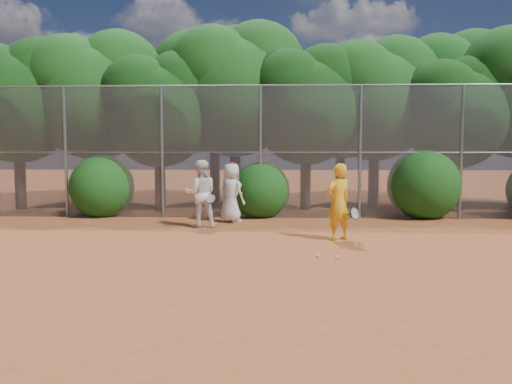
{
  "coord_description": "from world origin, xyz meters",
  "views": [
    {
      "loc": [
        -0.55,
        -9.12,
        2.12
      ],
      "look_at": [
        -1.0,
        2.5,
        1.1
      ],
      "focal_mm": 35.0,
      "sensor_mm": 36.0,
      "label": 1
    }
  ],
  "objects": [
    {
      "name": "ground",
      "position": [
        0.0,
        0.0,
        0.0
      ],
      "size": [
        80.0,
        80.0,
        0.0
      ],
      "primitive_type": "plane",
      "color": "#A04B24",
      "rests_on": "ground"
    },
    {
      "name": "fence_back",
      "position": [
        -0.12,
        6.0,
        2.05
      ],
      "size": [
        20.05,
        0.09,
        4.03
      ],
      "color": "gray",
      "rests_on": "ground"
    },
    {
      "name": "tree_0",
      "position": [
        -9.44,
        8.04,
        3.93
      ],
      "size": [
        4.38,
        3.81,
        6.0
      ],
      "color": "black",
      "rests_on": "ground"
    },
    {
      "name": "tree_1",
      "position": [
        -6.94,
        8.54,
        4.16
      ],
      "size": [
        4.64,
        4.03,
        6.35
      ],
      "color": "black",
      "rests_on": "ground"
    },
    {
      "name": "tree_2",
      "position": [
        -4.45,
        7.83,
        3.58
      ],
      "size": [
        3.99,
        3.47,
        5.47
      ],
      "color": "black",
      "rests_on": "ground"
    },
    {
      "name": "tree_3",
      "position": [
        -1.94,
        8.84,
        4.4
      ],
      "size": [
        4.89,
        4.26,
        6.7
      ],
      "color": "black",
      "rests_on": "ground"
    },
    {
      "name": "tree_4",
      "position": [
        0.55,
        8.24,
        3.76
      ],
      "size": [
        4.19,
        3.64,
        5.73
      ],
      "color": "black",
      "rests_on": "ground"
    },
    {
      "name": "tree_5",
      "position": [
        3.06,
        9.04,
        4.05
      ],
      "size": [
        4.51,
        3.92,
        6.17
      ],
      "color": "black",
      "rests_on": "ground"
    },
    {
      "name": "tree_6",
      "position": [
        5.55,
        8.03,
        3.47
      ],
      "size": [
        3.86,
        3.36,
        5.29
      ],
      "color": "black",
      "rests_on": "ground"
    },
    {
      "name": "tree_9",
      "position": [
        -7.94,
        10.84,
        4.34
      ],
      "size": [
        4.83,
        4.2,
        6.62
      ],
      "color": "black",
      "rests_on": "ground"
    },
    {
      "name": "tree_10",
      "position": [
        -2.93,
        11.05,
        4.63
      ],
      "size": [
        5.15,
        4.48,
        7.06
      ],
      "color": "black",
      "rests_on": "ground"
    },
    {
      "name": "tree_11",
      "position": [
        2.06,
        10.64,
        4.16
      ],
      "size": [
        4.64,
        4.03,
        6.35
      ],
      "color": "black",
      "rests_on": "ground"
    },
    {
      "name": "tree_12",
      "position": [
        6.56,
        11.24,
        4.51
      ],
      "size": [
        5.02,
        4.37,
        6.88
      ],
      "color": "black",
      "rests_on": "ground"
    },
    {
      "name": "bush_0",
      "position": [
        -6.0,
        6.3,
        1.0
      ],
      "size": [
        2.0,
        2.0,
        2.0
      ],
      "primitive_type": "sphere",
      "color": "#114411",
      "rests_on": "ground"
    },
    {
      "name": "bush_1",
      "position": [
        -1.0,
        6.3,
        0.9
      ],
      "size": [
        1.8,
        1.8,
        1.8
      ],
      "primitive_type": "sphere",
      "color": "#114411",
      "rests_on": "ground"
    },
    {
      "name": "bush_2",
      "position": [
        4.0,
        6.3,
        1.1
      ],
      "size": [
        2.2,
        2.2,
        2.2
      ],
      "primitive_type": "sphere",
      "color": "#114411",
      "rests_on": "ground"
    },
    {
      "name": "player_yellow",
      "position": [
        0.91,
        2.36,
        0.89
      ],
      "size": [
        0.88,
        0.7,
        1.78
      ],
      "rotation": [
        0.0,
        0.0,
        3.7
      ],
      "color": "gold",
      "rests_on": "ground"
    },
    {
      "name": "player_teen",
      "position": [
        -1.81,
        5.05,
        0.86
      ],
      "size": [
        0.99,
        0.94,
        1.74
      ],
      "rotation": [
        0.0,
        0.0,
        2.48
      ],
      "color": "silver",
      "rests_on": "ground"
    },
    {
      "name": "player_white",
      "position": [
        -2.56,
        4.16,
        0.9
      ],
      "size": [
        1.0,
        0.86,
        1.81
      ],
      "rotation": [
        0.0,
        0.0,
        3.35
      ],
      "color": "white",
      "rests_on": "ground"
    },
    {
      "name": "ball_0",
      "position": [
        1.35,
        1.98,
        0.03
      ],
      "size": [
        0.07,
        0.07,
        0.07
      ],
      "primitive_type": "sphere",
      "color": "yellow",
      "rests_on": "ground"
    },
    {
      "name": "ball_1",
      "position": [
        2.25,
        2.51,
        0.03
      ],
      "size": [
        0.07,
        0.07,
        0.07
      ],
      "primitive_type": "sphere",
      "color": "yellow",
      "rests_on": "ground"
    },
    {
      "name": "ball_2",
      "position": [
        0.64,
        0.38,
        0.03
      ],
      "size": [
        0.07,
        0.07,
        0.07
      ],
      "primitive_type": "sphere",
      "color": "yellow",
      "rests_on": "ground"
    },
    {
      "name": "ball_3",
      "position": [
        0.28,
        0.51,
        0.03
      ],
      "size": [
        0.07,
        0.07,
        0.07
      ],
      "primitive_type": "sphere",
      "color": "yellow",
      "rests_on": "ground"
    },
    {
      "name": "ball_4",
      "position": [
        4.81,
        3.39,
        0.03
      ],
      "size": [
        0.07,
        0.07,
        0.07
      ],
      "primitive_type": "sphere",
      "color": "yellow",
      "rests_on": "ground"
    }
  ]
}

